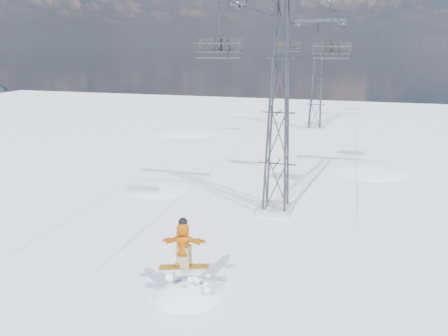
{
  "coord_description": "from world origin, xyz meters",
  "views": [
    {
      "loc": [
        4.34,
        -14.49,
        8.9
      ],
      "look_at": [
        -0.62,
        2.69,
        3.84
      ],
      "focal_mm": 35.0,
      "sensor_mm": 36.0,
      "label": 1
    }
  ],
  "objects_px": {
    "lift_tower_near": "(279,113)",
    "snowboarder_jump": "(189,331)",
    "lift_tower_far": "(317,79)",
    "lift_chair_near": "(220,47)"
  },
  "relations": [
    {
      "from": "lift_tower_near",
      "to": "snowboarder_jump",
      "type": "height_order",
      "value": "lift_tower_near"
    },
    {
      "from": "lift_tower_far",
      "to": "lift_chair_near",
      "type": "xyz_separation_m",
      "value": [
        -2.2,
        -28.3,
        3.34
      ]
    },
    {
      "from": "snowboarder_jump",
      "to": "lift_tower_far",
      "type": "bearing_deg",
      "value": 87.12
    },
    {
      "from": "snowboarder_jump",
      "to": "lift_chair_near",
      "type": "bearing_deg",
      "value": 94.7
    },
    {
      "from": "lift_tower_far",
      "to": "snowboarder_jump",
      "type": "distance_m",
      "value": 34.91
    },
    {
      "from": "lift_tower_near",
      "to": "lift_tower_far",
      "type": "height_order",
      "value": "same"
    },
    {
      "from": "lift_tower_near",
      "to": "snowboarder_jump",
      "type": "relative_size",
      "value": 1.61
    },
    {
      "from": "lift_tower_far",
      "to": "snowboarder_jump",
      "type": "relative_size",
      "value": 1.61
    },
    {
      "from": "lift_tower_far",
      "to": "lift_tower_near",
      "type": "bearing_deg",
      "value": -90.0
    },
    {
      "from": "lift_tower_far",
      "to": "snowboarder_jump",
      "type": "height_order",
      "value": "lift_tower_far"
    }
  ]
}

